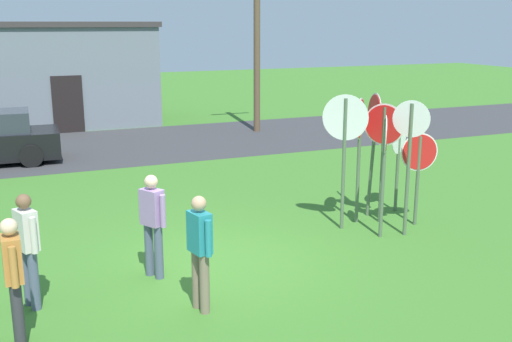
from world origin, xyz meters
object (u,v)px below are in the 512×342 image
(stop_sign_center_cluster, at_px, (398,148))
(stop_sign_rear_right, at_px, (360,138))
(stop_sign_leaning_left, at_px, (384,156))
(person_in_teal, at_px, (153,220))
(stop_sign_leaning_right, at_px, (345,136))
(stop_sign_tallest, at_px, (383,141))
(utility_pole, at_px, (257,22))
(person_near_signs, at_px, (14,275))
(stop_sign_far_back, at_px, (410,146))
(stop_sign_low_front, at_px, (419,163))
(person_holding_notes, at_px, (200,247))
(person_on_left, at_px, (28,245))
(stop_sign_nearest, at_px, (373,132))

(stop_sign_center_cluster, relative_size, stop_sign_rear_right, 0.80)
(stop_sign_leaning_left, xyz_separation_m, person_in_teal, (-4.42, -0.16, -0.63))
(stop_sign_center_cluster, relative_size, stop_sign_leaning_right, 0.76)
(stop_sign_tallest, bearing_deg, utility_pole, 80.45)
(stop_sign_center_cluster, xyz_separation_m, person_near_signs, (-7.74, -2.86, -0.44))
(utility_pole, height_order, stop_sign_far_back, utility_pole)
(stop_sign_leaning_right, relative_size, stop_sign_rear_right, 1.05)
(stop_sign_leaning_left, xyz_separation_m, stop_sign_low_front, (1.06, 0.33, -0.31))
(person_in_teal, bearing_deg, person_holding_notes, -76.61)
(stop_sign_leaning_left, distance_m, person_on_left, 6.35)
(stop_sign_rear_right, bearing_deg, stop_sign_nearest, 29.29)
(stop_sign_rear_right, height_order, stop_sign_nearest, stop_sign_nearest)
(stop_sign_center_cluster, bearing_deg, person_on_left, -166.60)
(stop_sign_leaning_left, height_order, person_holding_notes, stop_sign_leaning_left)
(stop_sign_leaning_left, height_order, stop_sign_far_back, stop_sign_far_back)
(stop_sign_far_back, relative_size, stop_sign_nearest, 1.00)
(stop_sign_leaning_right, xyz_separation_m, stop_sign_nearest, (0.99, 0.51, -0.06))
(stop_sign_leaning_right, bearing_deg, stop_sign_far_back, -40.59)
(utility_pole, bearing_deg, stop_sign_low_front, -96.38)
(stop_sign_tallest, xyz_separation_m, person_holding_notes, (-4.58, -2.33, -0.74))
(stop_sign_leaning_right, height_order, stop_sign_nearest, stop_sign_leaning_right)
(stop_sign_tallest, xyz_separation_m, stop_sign_rear_right, (-0.44, 0.17, 0.08))
(stop_sign_nearest, xyz_separation_m, person_near_signs, (-7.06, -2.82, -0.84))
(stop_sign_leaning_right, relative_size, person_in_teal, 1.58)
(stop_sign_tallest, distance_m, stop_sign_leaning_left, 0.91)
(stop_sign_nearest, bearing_deg, stop_sign_rear_right, -150.71)
(stop_sign_far_back, height_order, person_near_signs, stop_sign_far_back)
(stop_sign_low_front, relative_size, person_holding_notes, 1.12)
(stop_sign_tallest, relative_size, stop_sign_far_back, 0.94)
(person_near_signs, xyz_separation_m, person_on_left, (0.21, 1.07, 0.00))
(stop_sign_far_back, bearing_deg, stop_sign_leaning_right, 139.41)
(stop_sign_center_cluster, distance_m, stop_sign_leaning_left, 1.77)
(person_in_teal, xyz_separation_m, person_on_left, (-1.87, -0.37, 0.00))
(stop_sign_leaning_right, bearing_deg, utility_pole, 75.81)
(person_holding_notes, bearing_deg, stop_sign_nearest, 30.94)
(stop_sign_rear_right, bearing_deg, stop_sign_leaning_right, -155.19)
(stop_sign_tallest, distance_m, stop_sign_nearest, 0.47)
(stop_sign_center_cluster, distance_m, stop_sign_low_front, 0.95)
(stop_sign_low_front, bearing_deg, stop_sign_rear_right, 149.17)
(utility_pole, xyz_separation_m, person_in_teal, (-6.73, -11.73, -3.03))
(person_on_left, bearing_deg, stop_sign_tallest, 10.81)
(stop_sign_rear_right, relative_size, stop_sign_low_front, 1.35)
(stop_sign_tallest, relative_size, stop_sign_rear_right, 0.96)
(stop_sign_center_cluster, xyz_separation_m, stop_sign_leaning_left, (-1.23, -1.26, 0.20))
(stop_sign_nearest, relative_size, person_in_teal, 1.54)
(stop_sign_center_cluster, distance_m, person_in_teal, 5.85)
(utility_pole, bearing_deg, person_near_signs, -123.81)
(utility_pole, distance_m, stop_sign_leaning_right, 11.40)
(person_in_teal, bearing_deg, stop_sign_leaning_right, 12.34)
(stop_sign_far_back, xyz_separation_m, person_on_left, (-6.79, -0.45, -0.80))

